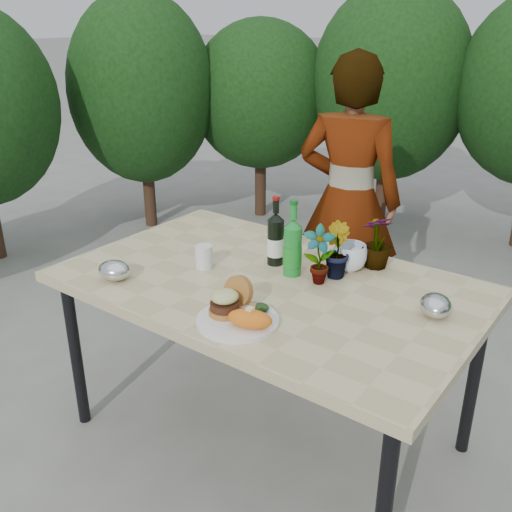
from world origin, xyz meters
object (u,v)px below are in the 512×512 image
Objects in this scene: dinner_plate at (238,321)px; person at (348,200)px; patio_table at (268,293)px; wine_bottle at (275,240)px.

person is at bearing 102.94° from dinner_plate.
dinner_plate is 0.18× the size of person.
dinner_plate is at bearing 89.06° from person.
patio_table is 5.51× the size of wine_bottle.
patio_table is at bearing 108.38° from dinner_plate.
wine_bottle reaches higher than dinner_plate.
person is (-0.13, 0.88, -0.08)m from wine_bottle.
wine_bottle is at bearing 84.59° from person.
person is at bearing 101.13° from patio_table.
person reaches higher than patio_table.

